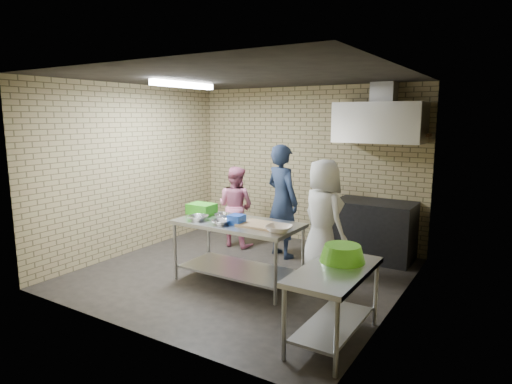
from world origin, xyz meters
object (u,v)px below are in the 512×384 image
at_px(green_basin, 342,253).
at_px(bottle_green, 413,128).
at_px(blue_tub, 237,219).
at_px(man_navy, 282,201).
at_px(green_crate, 202,209).
at_px(woman_white, 323,217).
at_px(woman_pink, 236,206).
at_px(stove, 374,230).
at_px(side_counter, 333,306).
at_px(prep_table, 238,252).
at_px(bottle_red, 386,127).

distance_m(green_basin, bottle_green, 2.98).
bearing_deg(blue_tub, man_navy, 93.82).
height_order(green_crate, woman_white, woman_white).
bearing_deg(blue_tub, green_basin, -15.83).
distance_m(blue_tub, woman_pink, 1.81).
relative_size(stove, woman_white, 0.74).
xyz_separation_m(stove, bottle_green, (0.45, 0.24, 1.57)).
height_order(side_counter, woman_pink, woman_pink).
bearing_deg(prep_table, bottle_red, 59.76).
xyz_separation_m(green_crate, bottle_red, (1.97, 2.07, 1.13)).
relative_size(prep_table, stove, 1.38).
relative_size(bottle_green, man_navy, 0.08).
xyz_separation_m(bottle_red, man_navy, (-1.32, -0.89, -1.14)).
height_order(green_basin, bottle_green, bottle_green).
bearing_deg(blue_tub, bottle_green, 54.60).
xyz_separation_m(green_basin, bottle_green, (0.02, 2.74, 1.18)).
bearing_deg(man_navy, woman_white, 177.98).
xyz_separation_m(green_crate, man_navy, (0.66, 1.17, -0.02)).
xyz_separation_m(green_crate, woman_pink, (-0.28, 1.25, -0.22)).
bearing_deg(green_basin, green_crate, 164.01).
bearing_deg(man_navy, side_counter, 152.12).
xyz_separation_m(prep_table, bottle_red, (1.27, 2.19, 1.62)).
relative_size(bottle_red, man_navy, 0.10).
distance_m(prep_table, green_crate, 0.86).
bearing_deg(man_navy, green_crate, 83.63).
relative_size(bottle_green, woman_white, 0.09).
bearing_deg(blue_tub, green_crate, 163.65).
xyz_separation_m(prep_table, green_basin, (1.65, -0.55, 0.42)).
bearing_deg(stove, woman_white, -110.99).
height_order(blue_tub, green_basin, blue_tub).
bearing_deg(stove, bottle_red, 78.23).
height_order(stove, green_crate, green_crate).
height_order(stove, bottle_green, bottle_green).
relative_size(stove, bottle_red, 6.67).
height_order(bottle_green, woman_white, bottle_green).
bearing_deg(bottle_green, woman_white, -123.46).
relative_size(bottle_green, woman_pink, 0.11).
distance_m(prep_table, bottle_green, 3.18).
relative_size(side_counter, green_basin, 2.61).
relative_size(man_navy, woman_white, 1.09).
distance_m(green_basin, bottle_red, 3.01).
xyz_separation_m(stove, blue_tub, (-1.17, -2.05, 0.44)).
bearing_deg(green_crate, blue_tub, -16.35).
relative_size(stove, man_navy, 0.68).
distance_m(bottle_red, woman_white, 1.83).
height_order(prep_table, stove, stove).
bearing_deg(man_navy, woman_pink, 18.15).
height_order(side_counter, man_navy, man_navy).
relative_size(side_counter, woman_white, 0.74).
distance_m(bottle_green, woman_white, 1.96).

